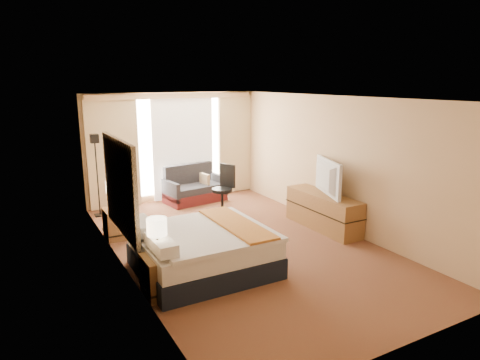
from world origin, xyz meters
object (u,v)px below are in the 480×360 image
loveseat (194,189)px  floor_lamp (96,159)px  media_dresser (323,211)px  television (322,177)px  nightstand_right (117,223)px  desk_chair (224,191)px  bed (203,250)px  lamp_right (113,187)px  lamp_left (157,228)px  nightstand_left (161,275)px

loveseat → floor_lamp: size_ratio=0.85×
media_dresser → television: (-0.05, 0.01, 0.70)m
television → nightstand_right: bearing=87.8°
nightstand_right → desk_chair: bearing=11.1°
bed → lamp_right: 2.41m
bed → floor_lamp: 3.83m
floor_lamp → television: floor_lamp is taller
lamp_left → television: 3.85m
loveseat → television: size_ratio=1.25×
lamp_right → television: 3.98m
nightstand_right → desk_chair: (2.47, 0.49, 0.20)m
loveseat → lamp_left: bearing=-126.9°
television → nightstand_left: bearing=125.5°
television → loveseat: bearing=44.5°
desk_chair → lamp_left: lamp_left is taller
nightstand_left → desk_chair: size_ratio=0.52×
lamp_left → media_dresser: bearing=16.5°
lamp_right → television: (3.68, -1.52, 0.09)m
nightstand_left → loveseat: loveseat is taller
nightstand_right → desk_chair: desk_chair is taller
nightstand_right → bed: size_ratio=0.28×
nightstand_right → loveseat: size_ratio=0.37×
floor_lamp → lamp_left: 4.09m
nightstand_left → floor_lamp: bearing=90.4°
nightstand_left → nightstand_right: size_ratio=1.00×
nightstand_left → lamp_left: lamp_left is taller
media_dresser → loveseat: (-1.48, 3.04, -0.06)m
floor_lamp → lamp_left: (-0.01, -4.08, -0.27)m
floor_lamp → television: bearing=-38.9°
media_dresser → desk_chair: (-1.23, 1.94, 0.12)m
lamp_right → lamp_left: bearing=-90.3°
loveseat → nightstand_right: bearing=-152.6°
media_dresser → floor_lamp: 4.86m
lamp_right → bed: bearing=-69.0°
nightstand_left → media_dresser: media_dresser is taller
nightstand_left → lamp_left: (-0.04, -0.05, 0.72)m
nightstand_right → lamp_left: size_ratio=0.97×
media_dresser → television: bearing=169.6°
television → media_dresser: bearing=-81.1°
television → lamp_right: bearing=86.9°
nightstand_right → media_dresser: 3.97m
nightstand_right → media_dresser: bearing=-21.4°
desk_chair → lamp_right: size_ratio=2.02×
nightstand_right → lamp_left: 2.65m
floor_lamp → desk_chair: floor_lamp is taller
bed → lamp_right: (-0.84, 2.18, 0.61)m
lamp_left → floor_lamp: bearing=89.9°
desk_chair → lamp_left: size_ratio=1.87×
nightstand_left → bed: (0.81, 0.40, 0.07)m
nightstand_left → television: (3.65, 1.06, 0.77)m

